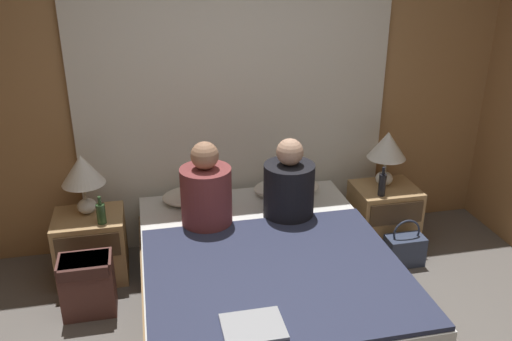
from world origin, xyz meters
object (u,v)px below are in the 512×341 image
pillow_left (197,196)px  handbag_on_floor (405,249)px  laptop_on_bed (253,327)px  pillow_right (287,187)px  lamp_right (387,148)px  person_left_in_bed (206,193)px  beer_bottle_on_right_stand (382,184)px  person_right_in_bed (289,187)px  beer_bottle_on_left_stand (101,213)px  bed (265,282)px  backpack_on_floor (87,282)px  lamp_left (83,173)px  nightstand_left (92,246)px  nightstand_right (383,215)px

pillow_left → handbag_on_floor: (1.56, -0.46, -0.41)m
laptop_on_bed → pillow_right: bearing=68.8°
lamp_right → laptop_on_bed: (-1.42, -1.52, -0.31)m
pillow_right → person_left_in_bed: bearing=-151.5°
pillow_left → beer_bottle_on_right_stand: 1.45m
lamp_right → person_left_in_bed: size_ratio=0.72×
beer_bottle_on_right_stand → pillow_right: bearing=161.8°
handbag_on_floor → person_right_in_bed: bearing=174.8°
person_right_in_bed → beer_bottle_on_left_stand: bearing=174.0°
bed → pillow_left: pillow_left is taller
laptop_on_bed → handbag_on_floor: size_ratio=0.83×
pillow_left → backpack_on_floor: size_ratio=1.25×
bed → person_right_in_bed: (0.27, 0.43, 0.49)m
bed → lamp_left: lamp_left is taller
beer_bottle_on_left_stand → pillow_right: bearing=9.3°
lamp_right → backpack_on_floor: lamp_right is taller
person_left_in_bed → person_right_in_bed: size_ratio=1.04×
pillow_left → beer_bottle_on_left_stand: (-0.70, -0.23, 0.05)m
lamp_right → person_right_in_bed: bearing=-160.2°
nightstand_left → pillow_right: (1.53, 0.10, 0.28)m
bed → nightstand_left: 1.36m
nightstand_right → handbag_on_floor: (0.03, -0.35, -0.13)m
pillow_right → person_left_in_bed: 0.81m
lamp_right → pillow_right: (-0.81, 0.05, -0.29)m
pillow_right → backpack_on_floor: (-1.54, -0.55, -0.30)m
nightstand_left → handbag_on_floor: size_ratio=1.30×
person_left_in_bed → handbag_on_floor: bearing=-3.2°
bed → backpack_on_floor: bed is taller
pillow_left → beer_bottle_on_right_stand: bearing=-9.2°
pillow_left → beer_bottle_on_left_stand: bearing=-161.7°
person_left_in_bed → pillow_right: bearing=28.5°
bed → nightstand_right: (1.17, 0.70, 0.02)m
lamp_left → lamp_right: bearing=0.0°
nightstand_right → pillow_right: (-0.81, 0.10, 0.28)m
laptop_on_bed → beer_bottle_on_right_stand: bearing=45.4°
lamp_left → lamp_right: same height
lamp_right → pillow_right: 0.86m
backpack_on_floor → handbag_on_floor: 2.38m
person_right_in_bed → beer_bottle_on_right_stand: 0.82m
person_left_in_bed → beer_bottle_on_left_stand: bearing=169.1°
nightstand_left → laptop_on_bed: 1.75m
bed → backpack_on_floor: size_ratio=4.74×
lamp_left → handbag_on_floor: lamp_left is taller
bed → nightstand_right: nightstand_right is taller
nightstand_left → pillow_right: size_ratio=0.95×
nightstand_left → pillow_right: pillow_right is taller
beer_bottle_on_left_stand → beer_bottle_on_right_stand: size_ratio=0.87×
nightstand_left → person_left_in_bed: person_left_in_bed is taller
lamp_left → beer_bottle_on_left_stand: size_ratio=2.20×
beer_bottle_on_right_stand → lamp_right: bearing=60.5°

